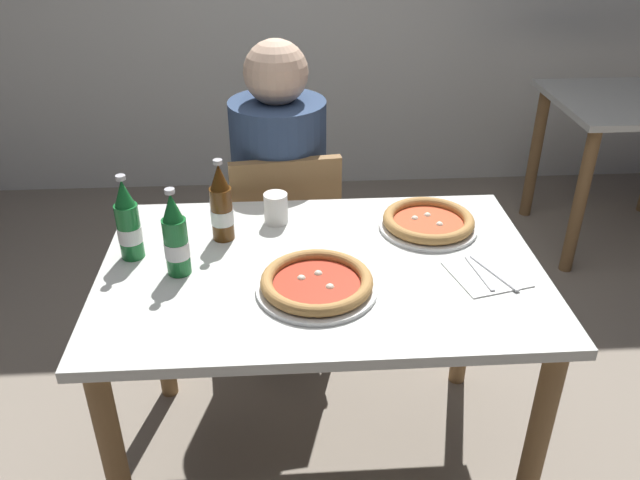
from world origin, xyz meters
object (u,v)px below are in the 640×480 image
Objects in this scene: beer_bottle_left at (128,224)px; paper_cup at (276,208)px; dining_table_main at (321,299)px; dining_table_background at (633,131)px; pizza_marinara_far at (317,283)px; beer_bottle_right at (176,239)px; beer_bottle_center at (221,206)px; diner_seated at (281,210)px; chair_behind_table at (284,240)px; napkin_with_cutlery at (487,274)px; pizza_margherita_near at (428,222)px.

paper_cup is at bearing 23.65° from beer_bottle_left.
dining_table_main is 4.86× the size of beer_bottle_left.
dining_table_background is 2.20m from pizza_marinara_far.
beer_bottle_right reaches higher than paper_cup.
pizza_marinara_far is 0.39m from beer_bottle_center.
beer_bottle_right is (-1.98, -1.38, 0.26)m from dining_table_background.
pizza_marinara_far reaches higher than dining_table_background.
diner_seated is at bearing 71.39° from beer_bottle_center.
dining_table_main is 0.64m from chair_behind_table.
beer_bottle_left is 0.17m from beer_bottle_right.
napkin_with_cutlery is (0.54, -0.69, 0.27)m from chair_behind_table.
pizza_margherita_near is 1.19× the size of beer_bottle_right.
dining_table_main is 0.44m from beer_bottle_right.
pizza_margherita_near is 0.94× the size of pizza_marinara_far.
napkin_with_cutlery is 2.30× the size of paper_cup.
dining_table_background is 8.42× the size of paper_cup.
dining_table_background is (1.70, 0.75, 0.11)m from chair_behind_table.
beer_bottle_right is 0.83m from napkin_with_cutlery.
beer_bottle_center reaches higher than dining_table_background.
beer_bottle_center reaches higher than chair_behind_table.
chair_behind_table is at bearing -156.05° from dining_table_background.
pizza_margherita_near is at bearing 128.81° from chair_behind_table.
paper_cup is at bearing -147.14° from dining_table_background.
chair_behind_table is at bearing 68.50° from beer_bottle_center.
paper_cup is at bearing 79.71° from chair_behind_table.
pizza_margherita_near and pizza_marinara_far have the same top height.
diner_seated is 4.11× the size of pizza_margherita_near.
pizza_marinara_far is at bearing -99.10° from dining_table_main.
beer_bottle_right is (-0.28, -0.62, 0.37)m from chair_behind_table.
napkin_with_cutlery is at bearing -4.56° from beer_bottle_right.
beer_bottle_left reaches higher than chair_behind_table.
beer_bottle_left is (-0.41, -0.58, 0.27)m from diner_seated.
chair_behind_table is 2.71× the size of pizza_marinara_far.
paper_cup is (-0.56, 0.33, 0.04)m from napkin_with_cutlery.
dining_table_background is 3.66× the size of napkin_with_cutlery.
dining_table_background is at bearing 22.43° from diner_seated.
beer_bottle_left is (-0.42, -0.53, 0.37)m from chair_behind_table.
dining_table_main is at bearing 170.01° from napkin_with_cutlery.
beer_bottle_left is 0.26m from beer_bottle_center.
dining_table_main is 1.41× the size of chair_behind_table.
pizza_marinara_far is 1.44× the size of napkin_with_cutlery.
pizza_marinara_far is at bearing -137.46° from dining_table_background.
pizza_marinara_far is (0.08, -0.73, 0.29)m from chair_behind_table.
dining_table_main is 0.99× the size of diner_seated.
beer_bottle_right is at bearing -164.46° from pizza_margherita_near.
dining_table_main is 4.86× the size of beer_bottle_right.
dining_table_background is at bearing 40.49° from dining_table_main.
chair_behind_table is 0.78m from beer_bottle_right.
beer_bottle_right is at bearing -112.07° from diner_seated.
beer_bottle_left is at bearing -156.35° from paper_cup.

